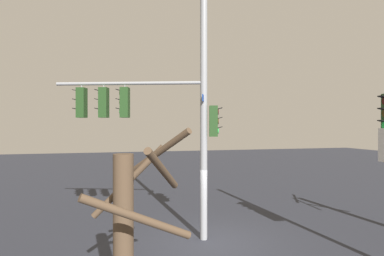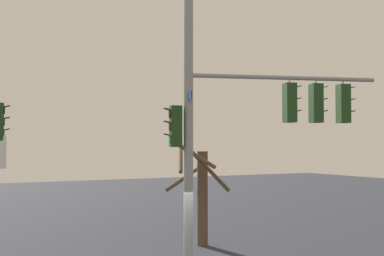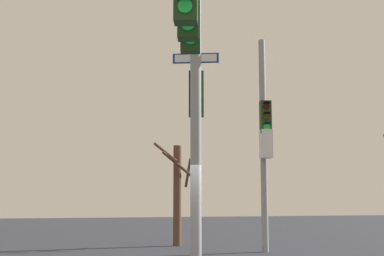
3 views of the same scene
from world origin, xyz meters
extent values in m
cylinder|color=gray|center=(0.36, 0.17, 4.77)|extent=(0.26, 0.26, 9.54)
cube|color=#1E3D19|center=(1.24, 2.90, 4.93)|extent=(0.43, 0.39, 1.10)
cylinder|color=#2F0403|center=(1.29, 3.06, 5.27)|extent=(0.22, 0.09, 0.22)
cylinder|color=#352504|center=(1.29, 3.06, 4.93)|extent=(0.22, 0.09, 0.22)
cube|color=black|center=(1.31, 3.13, 5.05)|extent=(0.25, 0.21, 0.06)
cylinder|color=#19D147|center=(1.29, 3.06, 4.59)|extent=(0.22, 0.09, 0.22)
cube|color=black|center=(1.31, 3.13, 4.71)|extent=(0.25, 0.21, 0.06)
cube|color=#1E3D19|center=(1.48, 3.65, 4.93)|extent=(0.43, 0.39, 1.10)
cylinder|color=#352504|center=(1.53, 3.81, 4.93)|extent=(0.22, 0.09, 0.22)
cylinder|color=#19D147|center=(1.53, 3.81, 4.59)|extent=(0.22, 0.09, 0.22)
cube|color=black|center=(1.55, 3.88, 4.71)|extent=(0.25, 0.22, 0.06)
cylinder|color=#19D147|center=(1.79, 4.60, 4.59)|extent=(0.22, 0.10, 0.22)
cube|color=#1E3D19|center=(0.25, -0.16, 4.24)|extent=(0.43, 0.39, 1.10)
cylinder|color=#2F0403|center=(0.21, -0.32, 4.58)|extent=(0.22, 0.09, 0.22)
cube|color=black|center=(0.19, -0.40, 4.70)|extent=(0.25, 0.21, 0.06)
cylinder|color=#352504|center=(0.21, -0.32, 4.24)|extent=(0.22, 0.09, 0.22)
cube|color=black|center=(0.19, -0.40, 4.36)|extent=(0.25, 0.21, 0.06)
cylinder|color=#19D147|center=(0.21, -0.32, 3.90)|extent=(0.22, 0.09, 0.22)
cube|color=black|center=(0.19, -0.40, 4.02)|extent=(0.25, 0.21, 0.06)
cube|color=navy|center=(0.36, 0.17, 5.04)|extent=(1.04, 0.41, 0.24)
cube|color=white|center=(0.37, 0.18, 5.04)|extent=(0.94, 0.36, 0.18)
cylinder|color=gray|center=(-3.35, -4.51, 3.59)|extent=(0.22, 0.22, 7.18)
cube|color=white|center=(-3.29, -4.18, 3.53)|extent=(0.43, 0.50, 0.94)
cube|color=#1E3D19|center=(-3.29, -4.19, 4.42)|extent=(0.41, 0.36, 1.10)
cylinder|color=#2F0403|center=(-3.27, -4.02, 4.76)|extent=(0.22, 0.07, 0.22)
cube|color=black|center=(-3.25, -3.95, 4.88)|extent=(0.23, 0.20, 0.06)
cylinder|color=#352504|center=(-3.27, -4.02, 4.42)|extent=(0.22, 0.07, 0.22)
cube|color=black|center=(-3.25, -3.95, 4.54)|extent=(0.23, 0.20, 0.06)
cylinder|color=#19D147|center=(-3.27, -4.02, 4.08)|extent=(0.22, 0.07, 0.22)
cube|color=black|center=(-3.25, -3.95, 4.20)|extent=(0.23, 0.20, 0.06)
cylinder|color=brown|center=(-1.11, -7.57, 1.87)|extent=(0.31, 0.31, 3.75)
cylinder|color=brown|center=(-0.99, -7.03, 3.00)|extent=(1.17, 0.37, 1.00)
cylinder|color=brown|center=(-1.53, -7.55, 2.72)|extent=(0.15, 0.92, 1.08)
cylinder|color=brown|center=(-0.58, -7.26, 3.45)|extent=(0.74, 1.16, 0.85)
camera|label=1|loc=(-10.31, 3.31, 4.05)|focal=29.01mm
camera|label=2|loc=(12.08, -6.04, 3.73)|focal=46.33mm
camera|label=3|loc=(3.72, 11.99, 1.70)|focal=49.66mm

